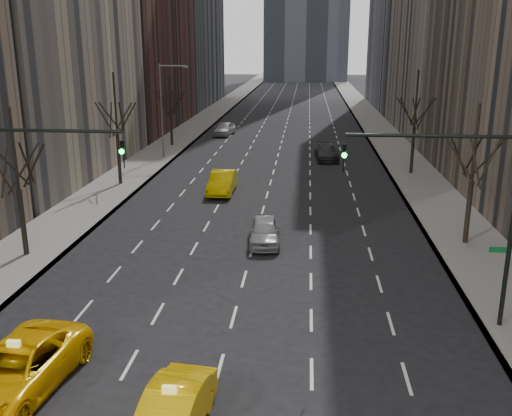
# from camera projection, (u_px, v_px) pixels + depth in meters

# --- Properties ---
(sidewalk_left) EXTENTS (4.50, 320.00, 0.15)m
(sidewalk_left) POSITION_uv_depth(u_px,v_px,m) (200.00, 123.00, 80.42)
(sidewalk_left) COLOR slate
(sidewalk_left) RESTS_ON ground
(sidewalk_right) EXTENTS (4.50, 320.00, 0.15)m
(sidewalk_right) POSITION_uv_depth(u_px,v_px,m) (375.00, 126.00, 78.32)
(sidewalk_right) COLOR slate
(sidewalk_right) RESTS_ON ground
(tree_lw_b) EXTENTS (3.36, 3.50, 7.82)m
(tree_lw_b) POSITION_uv_depth(u_px,v_px,m) (19.00, 190.00, 29.65)
(tree_lw_b) COLOR black
(tree_lw_b) RESTS_ON ground
(tree_lw_c) EXTENTS (3.36, 3.50, 8.74)m
(tree_lw_c) POSITION_uv_depth(u_px,v_px,m) (117.00, 135.00, 44.86)
(tree_lw_c) COLOR black
(tree_lw_c) RESTS_ON ground
(tree_lw_d) EXTENTS (3.36, 3.50, 7.36)m
(tree_lw_d) POSITION_uv_depth(u_px,v_px,m) (171.00, 114.00, 62.21)
(tree_lw_d) COLOR black
(tree_lw_d) RESTS_ON ground
(tree_rw_b) EXTENTS (3.36, 3.50, 7.82)m
(tree_rw_b) POSITION_uv_depth(u_px,v_px,m) (471.00, 181.00, 31.43)
(tree_rw_b) COLOR black
(tree_rw_b) RESTS_ON ground
(tree_rw_c) EXTENTS (3.36, 3.50, 8.74)m
(tree_rw_c) POSITION_uv_depth(u_px,v_px,m) (414.00, 128.00, 48.55)
(tree_rw_c) COLOR black
(tree_rw_c) RESTS_ON ground
(traffic_mast_left) EXTENTS (6.69, 0.39, 8.00)m
(traffic_mast_left) POSITION_uv_depth(u_px,v_px,m) (10.00, 186.00, 23.17)
(traffic_mast_left) COLOR black
(traffic_mast_left) RESTS_ON ground
(traffic_mast_right) EXTENTS (6.69, 0.39, 8.00)m
(traffic_mast_right) POSITION_uv_depth(u_px,v_px,m) (470.00, 196.00, 21.61)
(traffic_mast_right) COLOR black
(traffic_mast_right) RESTS_ON ground
(streetlight_far) EXTENTS (2.83, 0.22, 9.00)m
(streetlight_far) POSITION_uv_depth(u_px,v_px,m) (165.00, 101.00, 54.84)
(streetlight_far) COLOR slate
(streetlight_far) RESTS_ON ground
(taxi_suv) EXTENTS (3.43, 6.26, 1.66)m
(taxi_suv) POSITION_uv_depth(u_px,v_px,m) (16.00, 370.00, 18.57)
(taxi_suv) COLOR #F8B905
(taxi_suv) RESTS_ON ground
(taxi_sedan) EXTENTS (2.10, 4.69, 1.49)m
(taxi_sedan) POSITION_uv_depth(u_px,v_px,m) (171.00, 415.00, 16.43)
(taxi_sedan) COLOR #F5B805
(taxi_sedan) RESTS_ON ground
(silver_sedan_ahead) EXTENTS (2.02, 4.38, 1.45)m
(silver_sedan_ahead) POSITION_uv_depth(u_px,v_px,m) (264.00, 231.00, 32.49)
(silver_sedan_ahead) COLOR #96999D
(silver_sedan_ahead) RESTS_ON ground
(far_taxi) EXTENTS (1.75, 5.03, 1.66)m
(far_taxi) POSITION_uv_depth(u_px,v_px,m) (223.00, 182.00, 43.42)
(far_taxi) COLOR yellow
(far_taxi) RESTS_ON ground
(far_suv_grey) EXTENTS (2.46, 5.33, 1.51)m
(far_suv_grey) POSITION_uv_depth(u_px,v_px,m) (327.00, 152.00, 55.80)
(far_suv_grey) COLOR #2A292E
(far_suv_grey) RESTS_ON ground
(far_car_white) EXTENTS (2.53, 4.97, 1.62)m
(far_car_white) POSITION_uv_depth(u_px,v_px,m) (224.00, 129.00, 70.41)
(far_car_white) COLOR silver
(far_car_white) RESTS_ON ground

